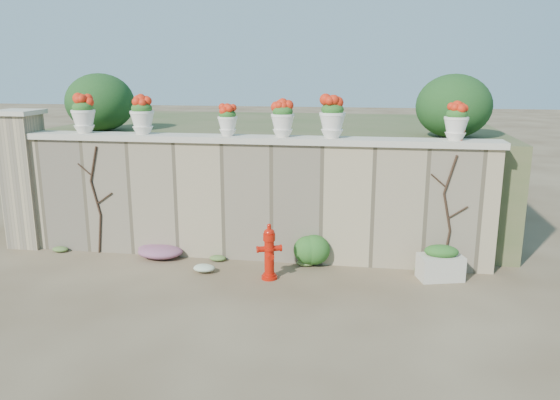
% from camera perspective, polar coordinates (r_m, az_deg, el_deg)
% --- Properties ---
extents(ground, '(80.00, 80.00, 0.00)m').
position_cam_1_polar(ground, '(7.93, -5.96, -10.20)').
color(ground, brown).
rests_on(ground, ground).
extents(stone_wall, '(8.00, 0.40, 2.00)m').
position_cam_1_polar(stone_wall, '(9.26, -3.21, -0.09)').
color(stone_wall, '#9C8A68').
rests_on(stone_wall, ground).
extents(wall_cap, '(8.10, 0.52, 0.10)m').
position_cam_1_polar(wall_cap, '(9.07, -3.30, 6.36)').
color(wall_cap, beige).
rests_on(wall_cap, stone_wall).
extents(gate_pillar, '(0.72, 0.72, 2.48)m').
position_cam_1_polar(gate_pillar, '(10.88, -25.12, 2.07)').
color(gate_pillar, '#9C8A68').
rests_on(gate_pillar, ground).
extents(raised_fill, '(9.00, 6.00, 2.00)m').
position_cam_1_polar(raised_fill, '(12.34, -0.01, 3.37)').
color(raised_fill, '#384C23').
rests_on(raised_fill, ground).
extents(back_shrub_left, '(1.30, 1.30, 1.10)m').
position_cam_1_polar(back_shrub_left, '(11.26, -18.28, 9.67)').
color(back_shrub_left, '#143814').
rests_on(back_shrub_left, raised_fill).
extents(back_shrub_right, '(1.30, 1.30, 1.10)m').
position_cam_1_polar(back_shrub_right, '(10.11, 17.69, 9.34)').
color(back_shrub_right, '#143814').
rests_on(back_shrub_right, raised_fill).
extents(vine_left, '(0.60, 0.04, 1.91)m').
position_cam_1_polar(vine_left, '(9.99, -18.64, 0.15)').
color(vine_left, black).
rests_on(vine_left, ground).
extents(vine_right, '(0.60, 0.04, 1.91)m').
position_cam_1_polar(vine_right, '(8.93, 17.13, -1.26)').
color(vine_right, black).
rests_on(vine_right, ground).
extents(fire_hydrant, '(0.38, 0.27, 0.88)m').
position_cam_1_polar(fire_hydrant, '(8.43, -1.13, -5.41)').
color(fire_hydrant, '#B71407').
rests_on(fire_hydrant, ground).
extents(planter_box, '(0.74, 0.55, 0.55)m').
position_cam_1_polar(planter_box, '(8.83, 16.43, -6.38)').
color(planter_box, beige).
rests_on(planter_box, ground).
extents(green_shrub, '(0.66, 0.60, 0.63)m').
position_cam_1_polar(green_shrub, '(9.02, 2.76, -4.99)').
color(green_shrub, '#1E5119').
rests_on(green_shrub, ground).
extents(magenta_clump, '(0.99, 0.66, 0.26)m').
position_cam_1_polar(magenta_clump, '(9.72, -12.41, -5.06)').
color(magenta_clump, '#B52495').
rests_on(magenta_clump, ground).
extents(white_flowers, '(0.49, 0.39, 0.18)m').
position_cam_1_polar(white_flowers, '(8.84, -8.25, -7.07)').
color(white_flowers, white).
rests_on(white_flowers, ground).
extents(urn_pot_0, '(0.41, 0.41, 0.64)m').
position_cam_1_polar(urn_pot_0, '(10.08, -19.86, 8.40)').
color(urn_pot_0, silver).
rests_on(urn_pot_0, wall_cap).
extents(urn_pot_1, '(0.40, 0.40, 0.63)m').
position_cam_1_polar(urn_pot_1, '(9.60, -14.21, 8.55)').
color(urn_pot_1, silver).
rests_on(urn_pot_1, wall_cap).
extents(urn_pot_2, '(0.33, 0.33, 0.51)m').
position_cam_1_polar(urn_pot_2, '(9.12, -5.50, 8.27)').
color(urn_pot_2, silver).
rests_on(urn_pot_2, wall_cap).
extents(urn_pot_3, '(0.38, 0.38, 0.60)m').
position_cam_1_polar(urn_pot_3, '(8.93, 0.28, 8.50)').
color(urn_pot_3, silver).
rests_on(urn_pot_3, wall_cap).
extents(urn_pot_4, '(0.42, 0.42, 0.65)m').
position_cam_1_polar(urn_pot_4, '(8.84, 5.49, 8.57)').
color(urn_pot_4, silver).
rests_on(urn_pot_4, wall_cap).
extents(urn_pot_5, '(0.37, 0.37, 0.59)m').
position_cam_1_polar(urn_pot_5, '(8.92, 17.93, 7.80)').
color(urn_pot_5, silver).
rests_on(urn_pot_5, wall_cap).
extents(terracotta_pot, '(0.23, 0.23, 0.28)m').
position_cam_1_polar(terracotta_pot, '(8.94, 18.05, 6.77)').
color(terracotta_pot, '#C95C3D').
rests_on(terracotta_pot, wall_cap).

